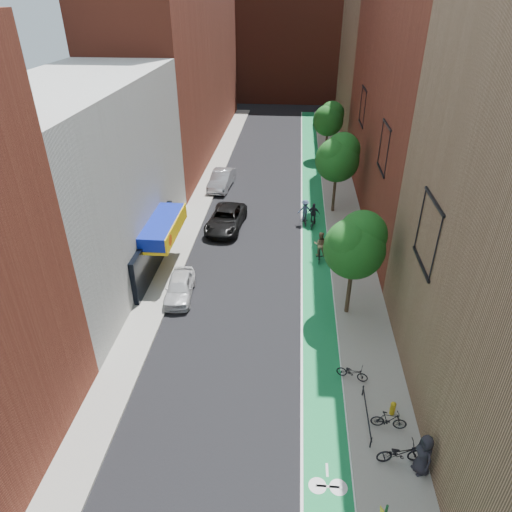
% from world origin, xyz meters
% --- Properties ---
extents(ground, '(160.00, 160.00, 0.00)m').
position_xyz_m(ground, '(0.00, 0.00, 0.00)').
color(ground, black).
rests_on(ground, ground).
extents(bike_lane, '(2.00, 68.00, 0.01)m').
position_xyz_m(bike_lane, '(4.00, 26.00, 0.01)').
color(bike_lane, '#157944').
rests_on(bike_lane, ground).
extents(sidewalk_left, '(2.00, 68.00, 0.15)m').
position_xyz_m(sidewalk_left, '(-6.00, 26.00, 0.07)').
color(sidewalk_left, gray).
rests_on(sidewalk_left, ground).
extents(sidewalk_right, '(3.00, 68.00, 0.15)m').
position_xyz_m(sidewalk_right, '(6.50, 26.00, 0.07)').
color(sidewalk_right, gray).
rests_on(sidewalk_right, ground).
extents(building_left_white, '(8.00, 20.00, 12.00)m').
position_xyz_m(building_left_white, '(-11.00, 14.00, 6.00)').
color(building_left_white, silver).
rests_on(building_left_white, ground).
extents(building_left_far_red, '(8.00, 36.00, 22.00)m').
position_xyz_m(building_left_far_red, '(-11.00, 42.00, 11.00)').
color(building_left_far_red, maroon).
rests_on(building_left_far_red, ground).
extents(building_right_mid_red, '(8.00, 28.00, 22.00)m').
position_xyz_m(building_right_mid_red, '(12.00, 26.00, 11.00)').
color(building_right_mid_red, maroon).
rests_on(building_right_mid_red, ground).
extents(building_right_far_tan, '(8.00, 20.00, 18.00)m').
position_xyz_m(building_right_far_tan, '(12.00, 50.00, 9.00)').
color(building_right_far_tan, '#8C6B4C').
rests_on(building_right_far_tan, ground).
extents(building_far_closure, '(30.00, 14.00, 20.00)m').
position_xyz_m(building_far_closure, '(0.00, 72.00, 10.00)').
color(building_far_closure, maroon).
rests_on(building_far_closure, ground).
extents(tree_near, '(3.40, 3.36, 6.42)m').
position_xyz_m(tree_near, '(5.65, 10.02, 4.66)').
color(tree_near, '#332619').
rests_on(tree_near, ground).
extents(tree_mid, '(3.55, 3.53, 6.74)m').
position_xyz_m(tree_mid, '(5.65, 24.02, 4.89)').
color(tree_mid, '#332619').
rests_on(tree_mid, ground).
extents(tree_far, '(3.30, 3.25, 6.21)m').
position_xyz_m(tree_far, '(5.65, 38.02, 4.50)').
color(tree_far, '#332619').
rests_on(tree_far, ground).
extents(parked_car_white, '(1.91, 4.10, 1.36)m').
position_xyz_m(parked_car_white, '(-4.51, 10.85, 0.68)').
color(parked_car_white, silver).
rests_on(parked_car_white, ground).
extents(parked_car_black, '(3.02, 5.77, 1.55)m').
position_xyz_m(parked_car_black, '(-3.00, 20.33, 0.77)').
color(parked_car_black, black).
rests_on(parked_car_black, ground).
extents(parked_car_silver, '(2.18, 5.14, 1.65)m').
position_xyz_m(parked_car_silver, '(-4.60, 28.63, 0.82)').
color(parked_car_silver, '#979A9F').
rests_on(parked_car_silver, ground).
extents(cyclist_lane_near, '(0.89, 1.74, 2.13)m').
position_xyz_m(cyclist_lane_near, '(4.20, 16.02, 0.91)').
color(cyclist_lane_near, black).
rests_on(cyclist_lane_near, ground).
extents(cyclist_lane_mid, '(1.03, 1.62, 1.99)m').
position_xyz_m(cyclist_lane_mid, '(3.88, 21.13, 0.77)').
color(cyclist_lane_mid, black).
rests_on(cyclist_lane_mid, ground).
extents(cyclist_lane_far, '(1.20, 1.69, 2.07)m').
position_xyz_m(cyclist_lane_far, '(3.20, 21.60, 0.94)').
color(cyclist_lane_far, black).
rests_on(cyclist_lane_far, ground).
extents(parked_bike_near, '(1.96, 0.91, 0.99)m').
position_xyz_m(parked_bike_near, '(6.85, 0.26, 0.65)').
color(parked_bike_near, black).
rests_on(parked_bike_near, sidewalk_right).
extents(parked_bike_mid, '(1.56, 0.56, 0.92)m').
position_xyz_m(parked_bike_mid, '(6.68, 1.87, 0.61)').
color(parked_bike_mid, black).
rests_on(parked_bike_mid, sidewalk_right).
extents(parked_bike_far, '(1.62, 0.96, 0.80)m').
position_xyz_m(parked_bike_far, '(5.40, 4.63, 0.55)').
color(parked_bike_far, black).
rests_on(parked_bike_far, sidewalk_right).
extents(pedestrian, '(0.91, 1.10, 1.93)m').
position_xyz_m(pedestrian, '(7.60, -0.09, 1.11)').
color(pedestrian, black).
rests_on(pedestrian, sidewalk_right).
extents(fire_hydrant, '(0.25, 0.25, 0.71)m').
position_xyz_m(fire_hydrant, '(6.99, 2.64, 0.53)').
color(fire_hydrant, gold).
rests_on(fire_hydrant, sidewalk_right).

